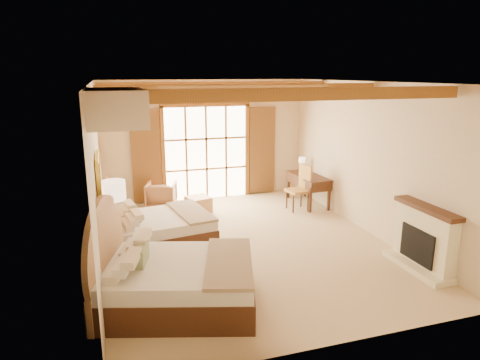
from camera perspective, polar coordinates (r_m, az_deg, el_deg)
name	(u,v)px	position (r m, az deg, el deg)	size (l,w,h in m)	color
floor	(246,244)	(8.77, 0.79, -8.48)	(7.00, 7.00, 0.00)	#D0B18D
wall_back	(206,140)	(11.61, -4.60, 5.29)	(5.50, 5.50, 0.00)	beige
wall_left	(97,177)	(7.89, -18.50, 0.42)	(7.00, 7.00, 0.00)	beige
wall_right	(369,158)	(9.50, 16.81, 2.77)	(7.00, 7.00, 0.00)	beige
ceiling	(246,82)	(8.10, 0.87, 12.91)	(7.00, 7.00, 0.00)	#A9673A
ceiling_beams	(246,89)	(8.10, 0.86, 12.06)	(5.39, 4.60, 0.18)	#986026
french_doors	(206,153)	(11.61, -4.50, 3.54)	(3.95, 0.08, 2.60)	white
fireplace	(423,241)	(8.18, 23.22, -7.54)	(0.46, 1.40, 1.16)	beige
painting	(99,178)	(7.13, -18.28, 0.26)	(0.06, 0.95, 0.75)	yellow
canopy_valance	(116,107)	(5.71, -16.21, 9.36)	(0.70, 1.40, 0.45)	beige
bed_near	(167,279)	(6.51, -9.72, -12.84)	(2.67, 2.23, 1.46)	#432614
bed_far	(152,227)	(8.72, -11.62, -6.15)	(2.18, 1.77, 1.30)	#432614
nightstand	(121,263)	(7.56, -15.55, -10.65)	(0.45, 0.45, 0.54)	#432614
floor_lamp	(114,197)	(6.98, -16.45, -2.18)	(0.37, 0.37, 1.74)	#342218
armchair	(161,195)	(11.10, -10.44, -2.00)	(0.71, 0.74, 0.67)	#9D6844
ottoman	(198,204)	(10.68, -5.57, -3.25)	(0.53, 0.53, 0.39)	tan
desk	(308,189)	(11.36, 9.02, -1.14)	(0.69, 1.47, 0.78)	#432614
desk_chair	(298,196)	(10.85, 7.80, -2.16)	(0.58, 0.58, 1.14)	#B8833E
desk_lamp	(302,161)	(11.76, 8.28, 2.58)	(0.18, 0.18, 0.36)	#342218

